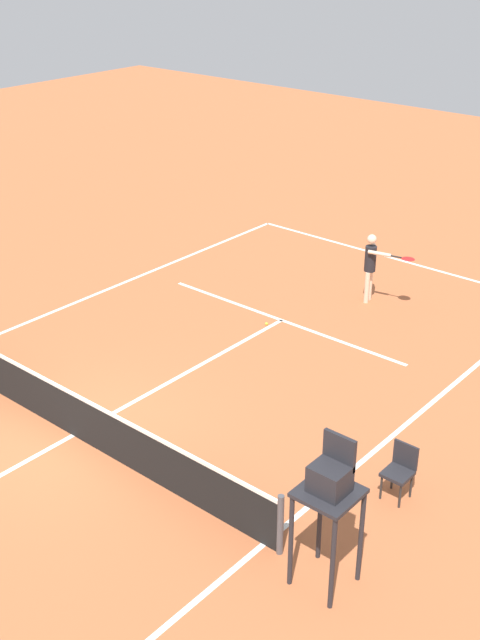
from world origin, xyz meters
The scene contains 7 objects.
ground_plane centered at (0.00, 0.00, 0.00)m, with size 60.00×60.00×0.00m, color #B76038.
court_lines centered at (0.00, 0.00, 0.00)m, with size 9.11×22.92×0.01m.
tennis_net centered at (0.00, 0.00, 0.50)m, with size 9.71×0.10×1.07m.
player_serving centered at (-1.02, -8.52, 1.05)m, with size 1.33×0.45×1.75m.
tennis_ball centered at (0.11, -5.84, 0.03)m, with size 0.07×0.07×0.07m, color #CCE033.
umpire_chair centered at (-5.64, 0.03, 1.61)m, with size 0.80×0.80×2.41m.
courtside_chair_mid centered at (-5.45, -2.34, 0.53)m, with size 0.44×0.46×0.95m.
Camera 1 is at (-10.42, 7.54, 8.54)m, focal length 45.65 mm.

